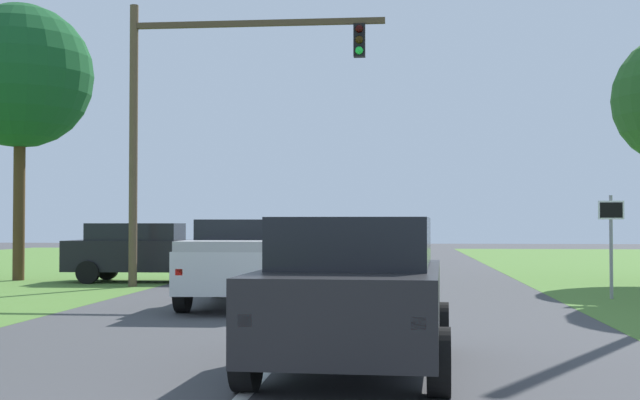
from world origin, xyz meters
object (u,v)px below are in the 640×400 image
at_px(traffic_light, 196,101).
at_px(keep_moving_sign, 611,232).
at_px(pickup_truck_lead, 246,261).
at_px(crossing_suv_far, 142,251).
at_px(extra_tree_2, 20,77).
at_px(red_suv_near, 355,290).

height_order(traffic_light, keep_moving_sign, traffic_light).
xyz_separation_m(traffic_light, keep_moving_sign, (10.66, -2.75, -3.67)).
relative_size(pickup_truck_lead, crossing_suv_far, 1.21).
bearing_deg(pickup_truck_lead, extra_tree_2, 139.68).
xyz_separation_m(keep_moving_sign, crossing_suv_far, (-12.81, 4.67, -0.62)).
distance_m(traffic_light, keep_moving_sign, 11.60).
relative_size(red_suv_near, traffic_light, 0.57).
relative_size(red_suv_near, crossing_suv_far, 1.00).
bearing_deg(keep_moving_sign, pickup_truck_lead, -164.55).
relative_size(red_suv_near, extra_tree_2, 0.53).
height_order(pickup_truck_lead, keep_moving_sign, keep_moving_sign).
height_order(pickup_truck_lead, traffic_light, traffic_light).
xyz_separation_m(pickup_truck_lead, keep_moving_sign, (8.29, 2.29, 0.60)).
height_order(traffic_light, extra_tree_2, extra_tree_2).
relative_size(red_suv_near, keep_moving_sign, 1.88).
bearing_deg(extra_tree_2, red_suv_near, -53.27).
bearing_deg(pickup_truck_lead, keep_moving_sign, 15.45).
distance_m(red_suv_near, extra_tree_2, 19.77).
bearing_deg(extra_tree_2, crossing_suv_far, -4.22).
bearing_deg(red_suv_near, extra_tree_2, 126.73).
bearing_deg(traffic_light, extra_tree_2, 160.33).
xyz_separation_m(red_suv_near, traffic_light, (-5.18, 13.03, 4.25)).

